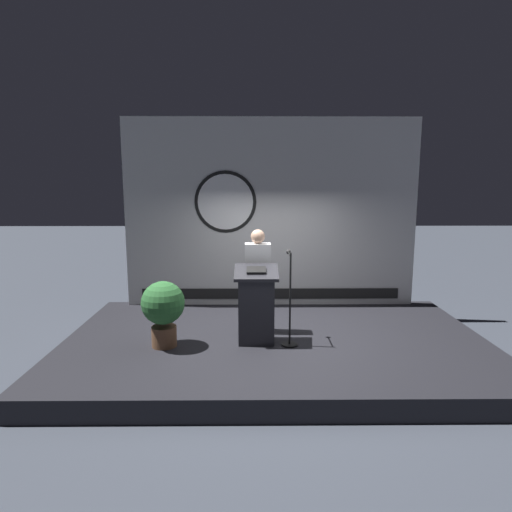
{
  "coord_description": "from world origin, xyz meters",
  "views": [
    {
      "loc": [
        -0.36,
        -6.51,
        2.67
      ],
      "look_at": [
        -0.3,
        0.19,
        1.53
      ],
      "focal_mm": 31.01,
      "sensor_mm": 36.0,
      "label": 1
    }
  ],
  "objects_px": {
    "podium": "(256,306)",
    "microphone_stand": "(290,313)",
    "speaker_person": "(258,280)",
    "potted_plant": "(163,307)"
  },
  "relations": [
    {
      "from": "podium",
      "to": "speaker_person",
      "type": "distance_m",
      "value": 0.56
    },
    {
      "from": "speaker_person",
      "to": "microphone_stand",
      "type": "height_order",
      "value": "speaker_person"
    },
    {
      "from": "speaker_person",
      "to": "potted_plant",
      "type": "xyz_separation_m",
      "value": [
        -1.37,
        -0.64,
        -0.25
      ]
    },
    {
      "from": "speaker_person",
      "to": "potted_plant",
      "type": "distance_m",
      "value": 1.53
    },
    {
      "from": "podium",
      "to": "potted_plant",
      "type": "distance_m",
      "value": 1.35
    },
    {
      "from": "speaker_person",
      "to": "microphone_stand",
      "type": "relative_size",
      "value": 1.19
    },
    {
      "from": "speaker_person",
      "to": "microphone_stand",
      "type": "xyz_separation_m",
      "value": [
        0.46,
        -0.57,
        -0.36
      ]
    },
    {
      "from": "podium",
      "to": "microphone_stand",
      "type": "distance_m",
      "value": 0.5
    },
    {
      "from": "podium",
      "to": "microphone_stand",
      "type": "height_order",
      "value": "microphone_stand"
    },
    {
      "from": "microphone_stand",
      "to": "speaker_person",
      "type": "bearing_deg",
      "value": 128.59
    }
  ]
}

